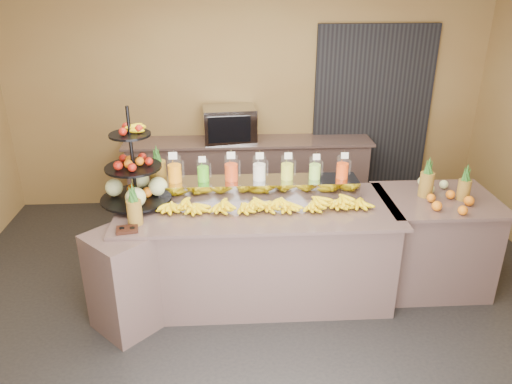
{
  "coord_description": "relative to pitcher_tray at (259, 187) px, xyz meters",
  "views": [
    {
      "loc": [
        -0.24,
        -3.72,
        2.85
      ],
      "look_at": [
        -0.01,
        0.3,
        1.08
      ],
      "focal_mm": 35.0,
      "sensor_mm": 36.0,
      "label": 1
    }
  ],
  "objects": [
    {
      "name": "pineapple_left_a",
      "position": [
        -1.07,
        -0.54,
        0.06
      ],
      "size": [
        0.12,
        0.12,
        0.37
      ],
      "rotation": [
        0.0,
        0.0,
        0.04
      ],
      "color": "brown",
      "rests_on": "buffet_counter"
    },
    {
      "name": "right_counter",
      "position": [
        1.67,
        -0.18,
        -0.54
      ],
      "size": [
        1.08,
        0.88,
        0.93
      ],
      "color": "#8C6865",
      "rests_on": "ground"
    },
    {
      "name": "juice_pitcher_lime",
      "position": [
        0.52,
        -0.0,
        0.17
      ],
      "size": [
        0.11,
        0.12,
        0.27
      ],
      "color": "silver",
      "rests_on": "pitcher_tray"
    },
    {
      "name": "juice_pitcher_green",
      "position": [
        -0.52,
        -0.0,
        0.17
      ],
      "size": [
        0.11,
        0.12,
        0.27
      ],
      "color": "silver",
      "rests_on": "pitcher_tray"
    },
    {
      "name": "pineapple_left_b",
      "position": [
        -0.96,
        0.15,
        0.1
      ],
      "size": [
        0.16,
        0.16,
        0.46
      ],
      "rotation": [
        0.0,
        0.0,
        0.18
      ],
      "color": "brown",
      "rests_on": "buffet_counter"
    },
    {
      "name": "oven_warmer",
      "position": [
        -0.27,
        1.67,
        0.14
      ],
      "size": [
        0.68,
        0.5,
        0.42
      ],
      "primitive_type": "cube",
      "rotation": [
        0.0,
        0.0,
        0.1
      ],
      "color": "gray",
      "rests_on": "back_ledge"
    },
    {
      "name": "condiment_caddy",
      "position": [
        -1.12,
        -0.67,
        -0.06
      ],
      "size": [
        0.19,
        0.16,
        0.03
      ],
      "primitive_type": "cube",
      "rotation": [
        0.0,
        0.0,
        0.18
      ],
      "color": "black",
      "rests_on": "buffet_counter"
    },
    {
      "name": "room_envelope",
      "position": [
        0.15,
        0.21,
        0.87
      ],
      "size": [
        6.04,
        5.02,
        2.82
      ],
      "color": "olive",
      "rests_on": "ground"
    },
    {
      "name": "ground",
      "position": [
        -0.03,
        -0.58,
        -1.01
      ],
      "size": [
        6.0,
        6.0,
        0.0
      ],
      "primitive_type": "plane",
      "color": "black",
      "rests_on": "ground"
    },
    {
      "name": "right_fruit_pile",
      "position": [
        1.69,
        -0.27,
        -0.0
      ],
      "size": [
        0.44,
        0.42,
        0.23
      ],
      "color": "brown",
      "rests_on": "right_counter"
    },
    {
      "name": "juice_pitcher_lemon",
      "position": [
        0.26,
        -0.0,
        0.17
      ],
      "size": [
        0.12,
        0.12,
        0.29
      ],
      "color": "silver",
      "rests_on": "pitcher_tray"
    },
    {
      "name": "juice_pitcher_orange_c",
      "position": [
        0.78,
        -0.0,
        0.17
      ],
      "size": [
        0.12,
        0.12,
        0.28
      ],
      "color": "silver",
      "rests_on": "pitcher_tray"
    },
    {
      "name": "juice_pitcher_orange_b",
      "position": [
        -0.26,
        -0.0,
        0.18
      ],
      "size": [
        0.13,
        0.13,
        0.31
      ],
      "color": "silver",
      "rests_on": "pitcher_tray"
    },
    {
      "name": "juice_pitcher_milk",
      "position": [
        -0.0,
        -0.0,
        0.18
      ],
      "size": [
        0.12,
        0.13,
        0.3
      ],
      "color": "silver",
      "rests_on": "pitcher_tray"
    },
    {
      "name": "fruit_stand",
      "position": [
        -1.08,
        -0.13,
        0.15
      ],
      "size": [
        0.64,
        0.64,
        0.9
      ],
      "rotation": [
        0.0,
        0.0,
        -0.0
      ],
      "color": "black",
      "rests_on": "buffet_counter"
    },
    {
      "name": "back_ledge",
      "position": [
        -0.03,
        1.67,
        -0.54
      ],
      "size": [
        3.1,
        0.55,
        0.93
      ],
      "color": "#8C6865",
      "rests_on": "ground"
    },
    {
      "name": "banana_heap",
      "position": [
        0.04,
        -0.31,
        -0.01
      ],
      "size": [
        1.91,
        0.17,
        0.16
      ],
      "color": "yellow",
      "rests_on": "buffet_counter"
    },
    {
      "name": "buffet_counter",
      "position": [
        -0.15,
        -0.32,
        -0.54
      ],
      "size": [
        2.75,
        1.25,
        0.93
      ],
      "color": "#8C6865",
      "rests_on": "ground"
    },
    {
      "name": "juice_pitcher_orange_a",
      "position": [
        -0.78,
        -0.0,
        0.18
      ],
      "size": [
        0.13,
        0.14,
        0.32
      ],
      "color": "silver",
      "rests_on": "pitcher_tray"
    },
    {
      "name": "pitcher_tray",
      "position": [
        0.0,
        0.0,
        0.0
      ],
      "size": [
        1.85,
        0.3,
        0.15
      ],
      "primitive_type": "cube",
      "color": "gray",
      "rests_on": "buffet_counter"
    }
  ]
}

